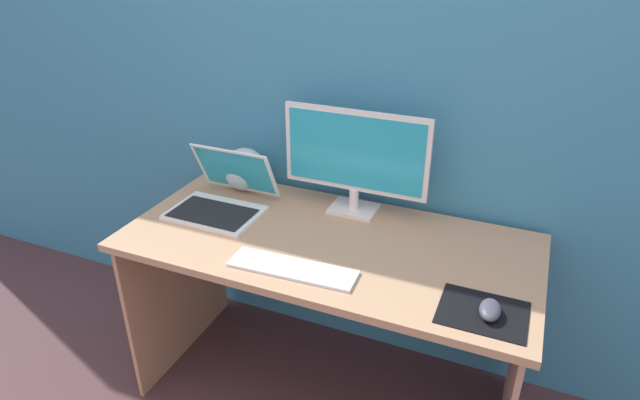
{
  "coord_description": "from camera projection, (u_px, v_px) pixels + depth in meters",
  "views": [
    {
      "loc": [
        0.61,
        -1.5,
        1.71
      ],
      "look_at": [
        -0.02,
        -0.02,
        0.89
      ],
      "focal_mm": 30.0,
      "sensor_mm": 36.0,
      "label": 1
    }
  ],
  "objects": [
    {
      "name": "wall_back",
      "position": [
        369.0,
        69.0,
        1.97
      ],
      "size": [
        6.0,
        0.04,
        2.5
      ],
      "primitive_type": "cube",
      "color": "teal",
      "rests_on": "ground_plane"
    },
    {
      "name": "desk",
      "position": [
        327.0,
        274.0,
        1.96
      ],
      "size": [
        1.45,
        0.69,
        0.73
      ],
      "color": "tan",
      "rests_on": "ground_plane"
    },
    {
      "name": "laptop",
      "position": [
        222.0,
        199.0,
        2.07
      ],
      "size": [
        0.35,
        0.34,
        0.23
      ],
      "color": "white",
      "rests_on": "desk"
    },
    {
      "name": "fishbowl",
      "position": [
        245.0,
        169.0,
        2.23
      ],
      "size": [
        0.18,
        0.18,
        0.18
      ],
      "primitive_type": "sphere",
      "color": "silver",
      "rests_on": "desk"
    },
    {
      "name": "keyboard_external",
      "position": [
        292.0,
        268.0,
        1.72
      ],
      "size": [
        0.43,
        0.13,
        0.01
      ],
      "primitive_type": "cube",
      "rotation": [
        0.0,
        0.0,
        0.05
      ],
      "color": "white",
      "rests_on": "desk"
    },
    {
      "name": "mousepad",
      "position": [
        483.0,
        312.0,
        1.53
      ],
      "size": [
        0.25,
        0.2,
        0.0
      ],
      "primitive_type": "cube",
      "color": "black",
      "rests_on": "desk"
    },
    {
      "name": "mouse",
      "position": [
        490.0,
        310.0,
        1.51
      ],
      "size": [
        0.06,
        0.1,
        0.04
      ],
      "primitive_type": "ellipsoid",
      "rotation": [
        0.0,
        0.0,
        0.04
      ],
      "color": "#464554",
      "rests_on": "mousepad"
    },
    {
      "name": "monitor",
      "position": [
        355.0,
        157.0,
        1.98
      ],
      "size": [
        0.56,
        0.14,
        0.4
      ],
      "color": "white",
      "rests_on": "desk"
    },
    {
      "name": "ground_plane",
      "position": [
        326.0,
        390.0,
        2.22
      ],
      "size": [
        8.0,
        8.0,
        0.0
      ],
      "primitive_type": "plane",
      "color": "#4F3234"
    }
  ]
}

